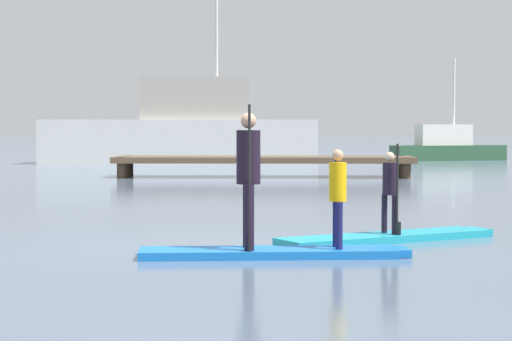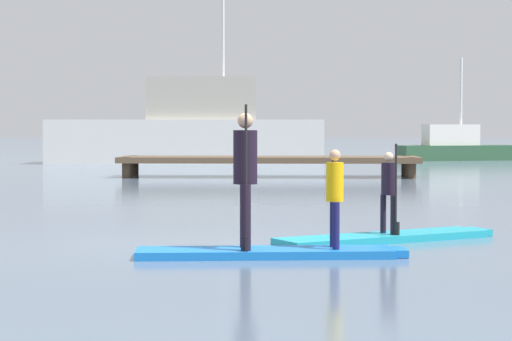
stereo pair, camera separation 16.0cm
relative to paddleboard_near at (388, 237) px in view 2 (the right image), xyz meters
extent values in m
plane|color=slate|center=(-2.63, -0.61, -0.05)|extent=(240.00, 240.00, 0.00)
cube|color=#1E9EB2|center=(-0.06, -0.04, 0.00)|extent=(3.08, 2.21, 0.10)
cube|color=#1E9EB2|center=(1.34, 0.80, 0.00)|extent=(0.45, 0.53, 0.09)
cylinder|color=black|center=(-0.06, 0.10, 0.32)|extent=(0.08, 0.08, 0.53)
cylinder|color=black|center=(0.06, -0.10, 0.32)|extent=(0.08, 0.08, 0.53)
cylinder|color=black|center=(0.00, 0.00, 0.81)|extent=(0.27, 0.27, 0.44)
sphere|color=beige|center=(0.00, 0.00, 1.11)|extent=(0.13, 0.13, 0.13)
cylinder|color=black|center=(0.09, -0.14, 0.67)|extent=(0.03, 0.03, 1.24)
cube|color=black|center=(0.09, -0.14, 0.14)|extent=(0.10, 0.14, 0.18)
cube|color=blue|center=(-1.65, -1.72, 0.00)|extent=(3.14, 0.93, 0.10)
cube|color=blue|center=(-0.06, -1.59, 0.00)|extent=(0.28, 0.49, 0.09)
cylinder|color=black|center=(-1.90, -1.57, 0.44)|extent=(0.12, 0.12, 0.78)
cylinder|color=black|center=(-1.87, -1.91, 0.44)|extent=(0.12, 0.12, 0.78)
cylinder|color=black|center=(-1.88, -1.74, 1.16)|extent=(0.31, 0.31, 0.65)
sphere|color=tan|center=(-1.88, -1.74, 1.60)|extent=(0.19, 0.19, 0.19)
cylinder|color=black|center=(-1.86, -1.96, 0.92)|extent=(0.03, 0.03, 1.74)
cube|color=black|center=(-1.86, -1.96, 0.14)|extent=(0.04, 0.14, 0.18)
cylinder|color=#19194C|center=(-0.81, -1.53, 0.34)|extent=(0.09, 0.09, 0.57)
cylinder|color=#19194C|center=(-0.79, -1.77, 0.34)|extent=(0.09, 0.09, 0.57)
cylinder|color=#F2B20C|center=(-0.80, -1.65, 0.86)|extent=(0.23, 0.23, 0.47)
sphere|color=tan|center=(-0.80, -1.65, 1.18)|extent=(0.14, 0.14, 0.14)
cylinder|color=black|center=(-0.82, -1.48, 0.64)|extent=(0.03, 0.03, 1.19)
cube|color=black|center=(-0.82, -1.48, 0.14)|extent=(0.04, 0.14, 0.18)
cube|color=silver|center=(-5.73, 27.81, 0.87)|extent=(11.51, 3.32, 1.83)
cube|color=#B2AD9E|center=(-5.06, 27.84, 2.66)|extent=(4.58, 2.38, 1.75)
cylinder|color=silver|center=(-4.17, 27.89, 5.74)|extent=(0.12, 0.12, 4.41)
cube|color=#2D5638|center=(6.12, 31.68, 0.29)|extent=(5.39, 2.63, 0.69)
cube|color=white|center=(5.90, 31.61, 1.11)|extent=(2.62, 1.58, 0.95)
cylinder|color=silver|center=(6.37, 31.75, 3.10)|extent=(0.12, 0.12, 3.02)
cube|color=brown|center=(-2.01, 16.88, 0.49)|extent=(9.16, 2.05, 0.18)
cylinder|color=#473828|center=(-6.29, 16.15, 0.27)|extent=(0.28, 0.28, 0.63)
cylinder|color=#473828|center=(-6.29, 17.60, 0.27)|extent=(0.28, 0.28, 0.63)
cylinder|color=#473828|center=(2.27, 16.15, 0.27)|extent=(0.28, 0.28, 0.63)
cylinder|color=#473828|center=(2.27, 17.60, 0.27)|extent=(0.28, 0.28, 0.63)
camera|label=1|loc=(-1.50, -13.67, 1.54)|focal=69.83mm
camera|label=2|loc=(-1.34, -13.67, 1.54)|focal=69.83mm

